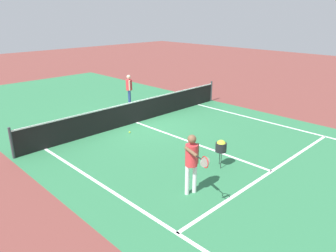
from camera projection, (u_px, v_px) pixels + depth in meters
ground_plane at (137, 122)px, 13.99m from camera, size 60.00×60.00×0.00m
court_surface_inbounds at (137, 122)px, 13.99m from camera, size 10.62×24.40×0.00m
line_sideline_left at (163, 224)px, 7.28m from camera, size 0.10×11.89×0.01m
line_sideline_right at (313, 133)px, 12.72m from camera, size 0.10×11.89×0.01m
line_service_near at (272, 171)px, 9.69m from camera, size 8.22×0.10×0.01m
line_center_service at (192, 142)px, 11.84m from camera, size 0.10×6.40×0.01m
net at (136, 112)px, 13.82m from camera, size 10.44×0.09×1.07m
player_near at (192, 158)px, 8.16m from camera, size 0.78×1.10×1.65m
player_far at (129, 87)px, 16.45m from camera, size 0.32×0.38×1.54m
ball_hopper at (221, 146)px, 9.79m from camera, size 0.34×0.34×0.87m
tennis_ball_near_net at (130, 132)px, 12.76m from camera, size 0.07×0.07×0.07m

